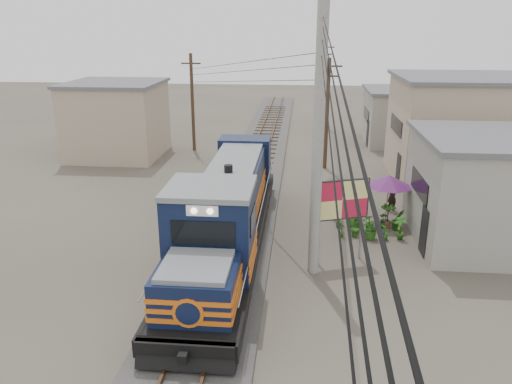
# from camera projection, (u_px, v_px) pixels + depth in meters

# --- Properties ---
(ground) EXTENTS (120.00, 120.00, 0.00)m
(ground) POSITION_uv_depth(u_px,v_px,m) (224.00, 262.00, 19.83)
(ground) COLOR #473F35
(ground) RESTS_ON ground
(ballast) EXTENTS (3.60, 70.00, 0.16)m
(ballast) POSITION_uv_depth(u_px,v_px,m) (250.00, 184.00, 29.23)
(ballast) COLOR #595651
(ballast) RESTS_ON ground
(track) EXTENTS (1.15, 70.00, 0.12)m
(track) POSITION_uv_depth(u_px,v_px,m) (250.00, 181.00, 29.17)
(track) COLOR #51331E
(track) RESTS_ON ground
(locomotive) EXTENTS (2.89, 15.72, 3.89)m
(locomotive) POSITION_uv_depth(u_px,v_px,m) (227.00, 213.00, 20.23)
(locomotive) COLOR black
(locomotive) RESTS_ON ground
(utility_pole_main) EXTENTS (0.40, 0.40, 10.00)m
(utility_pole_main) POSITION_uv_depth(u_px,v_px,m) (318.00, 144.00, 17.44)
(utility_pole_main) COLOR #9E9B93
(utility_pole_main) RESTS_ON ground
(wooden_pole_mid) EXTENTS (1.60, 0.24, 7.00)m
(wooden_pole_mid) POSITION_uv_depth(u_px,v_px,m) (327.00, 112.00, 31.45)
(wooden_pole_mid) COLOR #4C3826
(wooden_pole_mid) RESTS_ON ground
(wooden_pole_far) EXTENTS (1.60, 0.24, 7.50)m
(wooden_pole_far) POSITION_uv_depth(u_px,v_px,m) (324.00, 83.00, 44.55)
(wooden_pole_far) COLOR #4C3826
(wooden_pole_far) RESTS_ON ground
(wooden_pole_left) EXTENTS (1.60, 0.24, 7.00)m
(wooden_pole_left) POSITION_uv_depth(u_px,v_px,m) (192.00, 101.00, 36.05)
(wooden_pole_left) COLOR #4C3826
(wooden_pole_left) RESTS_ON ground
(power_lines) EXTENTS (9.65, 19.00, 3.30)m
(power_lines) POSITION_uv_depth(u_px,v_px,m) (244.00, 53.00, 25.41)
(power_lines) COLOR black
(power_lines) RESTS_ON ground
(shophouse_front) EXTENTS (7.35, 6.30, 4.70)m
(shophouse_front) POSITION_uv_depth(u_px,v_px,m) (505.00, 190.00, 20.90)
(shophouse_front) COLOR gray
(shophouse_front) RESTS_ON ground
(shophouse_mid) EXTENTS (8.40, 7.35, 6.20)m
(shophouse_mid) POSITION_uv_depth(u_px,v_px,m) (466.00, 130.00, 29.06)
(shophouse_mid) COLOR tan
(shophouse_mid) RESTS_ON ground
(shophouse_back) EXTENTS (6.30, 6.30, 4.20)m
(shophouse_back) POSITION_uv_depth(u_px,v_px,m) (405.00, 116.00, 38.94)
(shophouse_back) COLOR gray
(shophouse_back) RESTS_ON ground
(shophouse_left) EXTENTS (6.30, 6.30, 5.20)m
(shophouse_left) POSITION_uv_depth(u_px,v_px,m) (117.00, 119.00, 34.94)
(shophouse_left) COLOR tan
(shophouse_left) RESTS_ON ground
(billboard) EXTENTS (2.11, 0.86, 3.39)m
(billboard) POSITION_uv_depth(u_px,v_px,m) (342.00, 202.00, 19.12)
(billboard) COLOR #99999E
(billboard) RESTS_ON ground
(market_umbrella) EXTENTS (2.56, 2.56, 2.35)m
(market_umbrella) POSITION_uv_depth(u_px,v_px,m) (389.00, 181.00, 23.09)
(market_umbrella) COLOR black
(market_umbrella) RESTS_ON ground
(vendor) EXTENTS (0.70, 0.65, 1.60)m
(vendor) POSITION_uv_depth(u_px,v_px,m) (392.00, 195.00, 25.01)
(vendor) COLOR black
(vendor) RESTS_ON ground
(plant_nursery) EXTENTS (3.53, 3.20, 1.07)m
(plant_nursery) POSITION_uv_depth(u_px,v_px,m) (364.00, 221.00, 22.70)
(plant_nursery) COLOR #2A5F1B
(plant_nursery) RESTS_ON ground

